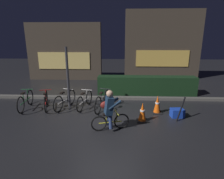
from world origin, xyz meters
TOP-DOWN VIEW (x-y plane):
  - ground_plane at (0.00, 0.00)m, footprint 40.00×40.00m
  - sidewalk_curb at (0.00, 2.20)m, footprint 12.00×0.24m
  - hedge_row at (1.80, 3.10)m, footprint 4.80×0.70m
  - storefront_left at (-3.23, 6.50)m, footprint 4.90×0.54m
  - storefront_right at (3.37, 7.20)m, footprint 5.10×0.54m
  - street_post at (-1.57, 1.20)m, footprint 0.10×0.10m
  - parked_bike_leftmost at (-3.23, 0.88)m, footprint 0.46×1.58m
  - parked_bike_left_mid at (-2.44, 0.94)m, footprint 0.56×1.45m
  - parked_bike_center_left at (-1.69, 1.02)m, footprint 0.54×1.53m
  - parked_bike_center_right at (-0.91, 1.05)m, footprint 0.47×1.47m
  - parked_bike_right_mid at (-0.17, 0.92)m, footprint 0.54×1.63m
  - traffic_cone_near at (1.25, -0.10)m, footprint 0.36×0.36m
  - traffic_cone_far at (1.88, 0.65)m, footprint 0.36×0.36m
  - blue_crate at (2.52, 0.30)m, footprint 0.47×0.36m
  - cyclist at (0.18, -0.74)m, footprint 1.15×0.50m
  - closed_umbrella at (2.55, 0.05)m, footprint 0.34×0.30m

SIDE VIEW (x-z plane):
  - ground_plane at x=0.00m, z-range 0.00..0.00m
  - sidewalk_curb at x=0.00m, z-range 0.00..0.12m
  - blue_crate at x=2.52m, z-range 0.00..0.30m
  - parked_bike_center_right at x=-0.91m, z-range -0.03..0.66m
  - parked_bike_left_mid at x=-2.44m, z-range -0.03..0.67m
  - traffic_cone_near at x=1.25m, z-range -0.01..0.65m
  - traffic_cone_far at x=1.88m, z-range -0.01..0.67m
  - parked_bike_center_left at x=-1.69m, z-range -0.03..0.70m
  - parked_bike_leftmost at x=-3.23m, z-range -0.03..0.70m
  - parked_bike_right_mid at x=-0.17m, z-range -0.04..0.74m
  - closed_umbrella at x=2.55m, z-range 0.00..0.79m
  - hedge_row at x=1.80m, z-range 0.00..0.90m
  - cyclist at x=0.18m, z-range 0.01..1.25m
  - street_post at x=-1.57m, z-range 0.00..2.40m
  - storefront_left at x=-3.23m, z-range -0.01..3.70m
  - storefront_right at x=3.37m, z-range -0.01..4.55m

